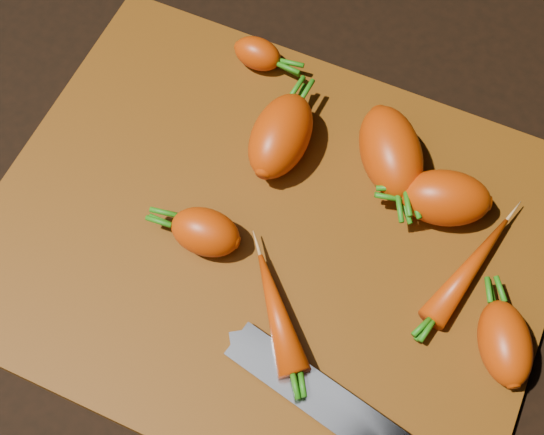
% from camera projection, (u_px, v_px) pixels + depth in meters
% --- Properties ---
extents(ground, '(2.00, 2.00, 0.01)m').
position_uv_depth(ground, '(268.00, 243.00, 0.70)').
color(ground, black).
extents(cutting_board, '(0.50, 0.40, 0.01)m').
position_uv_depth(cutting_board, '(267.00, 238.00, 0.69)').
color(cutting_board, '#542C08').
rests_on(cutting_board, ground).
extents(carrot_0, '(0.07, 0.05, 0.04)m').
position_uv_depth(carrot_0, '(205.00, 232.00, 0.66)').
color(carrot_0, '#C33500').
rests_on(carrot_0, cutting_board).
extents(carrot_1, '(0.10, 0.11, 0.05)m').
position_uv_depth(carrot_1, '(391.00, 152.00, 0.69)').
color(carrot_1, '#C33500').
rests_on(carrot_1, cutting_board).
extents(carrot_2, '(0.06, 0.09, 0.05)m').
position_uv_depth(carrot_2, '(281.00, 136.00, 0.69)').
color(carrot_2, '#C33500').
rests_on(carrot_2, cutting_board).
extents(carrot_3, '(0.09, 0.07, 0.05)m').
position_uv_depth(carrot_3, '(445.00, 198.00, 0.67)').
color(carrot_3, '#C33500').
rests_on(carrot_3, cutting_board).
extents(carrot_4, '(0.05, 0.03, 0.03)m').
position_uv_depth(carrot_4, '(258.00, 54.00, 0.75)').
color(carrot_4, '#C33500').
rests_on(carrot_4, cutting_board).
extents(carrot_5, '(0.07, 0.08, 0.04)m').
position_uv_depth(carrot_5, '(505.00, 343.00, 0.61)').
color(carrot_5, '#C33500').
rests_on(carrot_5, cutting_board).
extents(carrot_6, '(0.06, 0.12, 0.03)m').
position_uv_depth(carrot_6, '(470.00, 269.00, 0.65)').
color(carrot_6, '#C33500').
rests_on(carrot_6, cutting_board).
extents(carrot_7, '(0.09, 0.10, 0.03)m').
position_uv_depth(carrot_7, '(277.00, 313.00, 0.63)').
color(carrot_7, '#C33500').
rests_on(carrot_7, cutting_board).
extents(knife, '(0.30, 0.09, 0.02)m').
position_uv_depth(knife, '(349.00, 418.00, 0.60)').
color(knife, gray).
rests_on(knife, cutting_board).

